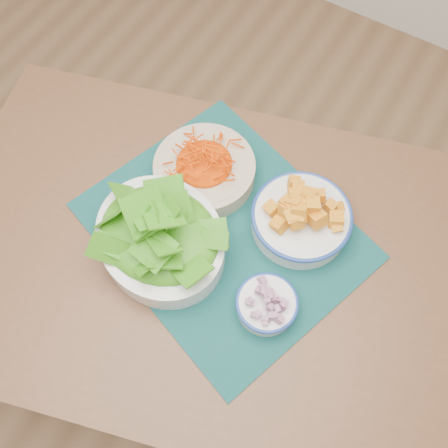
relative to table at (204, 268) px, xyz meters
name	(u,v)px	position (x,y,z in m)	size (l,w,h in m)	color
ground	(96,363)	(-0.28, -0.29, -0.65)	(4.00, 4.00, 0.00)	#956C48
table	(204,268)	(0.00, 0.00, 0.00)	(1.36, 1.09, 0.75)	brown
placemat	(224,230)	(0.01, 0.07, 0.10)	(0.56, 0.46, 0.00)	#082E2E
carrot_bowl	(204,167)	(-0.09, 0.16, 0.14)	(0.26, 0.26, 0.08)	#C1AE8F
squash_bowl	(302,216)	(0.15, 0.16, 0.15)	(0.27, 0.27, 0.10)	silver
lettuce_bowl	(159,233)	(-0.08, -0.04, 0.17)	(0.37, 0.35, 0.15)	white
onion_bowl	(267,303)	(0.18, -0.04, 0.14)	(0.15, 0.15, 0.06)	silver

